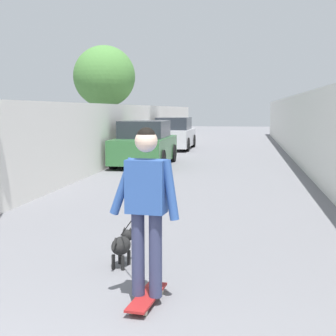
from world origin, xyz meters
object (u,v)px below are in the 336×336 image
Objects in this scene: skateboard at (147,297)px; car_near at (145,145)px; car_far at (174,134)px; dog at (122,244)px; person_skateboarder at (146,198)px; tree_left_near at (104,77)px.

car_near is (11.89, 2.52, 0.65)m from skateboard.
car_far is (6.93, 0.00, 0.00)m from car_near.
dog is 17.84m from car_far.
car_near reaches higher than skateboard.
car_far is at bearing 6.39° from dog.
car_far is at bearing 0.00° from car_near.
person_skateboarder is at bearing -153.95° from dog.
skateboard is 0.60× the size of dog.
person_skateboarder is at bearing 0.00° from skateboard.
car_near is (-4.39, -2.71, -2.63)m from tree_left_near.
car_far is at bearing -46.88° from tree_left_near.
person_skateboarder is at bearing -162.18° from tree_left_near.
car_near is (11.89, 2.52, -0.35)m from person_skateboarder.
tree_left_near reaches higher than person_skateboarder.
person_skateboarder reaches higher than dog.
dog is at bearing -169.58° from car_near.
tree_left_near is 16.19m from dog.
car_near is at bearing 11.97° from skateboard.
tree_left_near is 17.25m from person_skateboarder.
tree_left_near is 4.56m from car_far.
dog is 10.98m from car_near.
person_skateboarder reaches higher than car_far.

